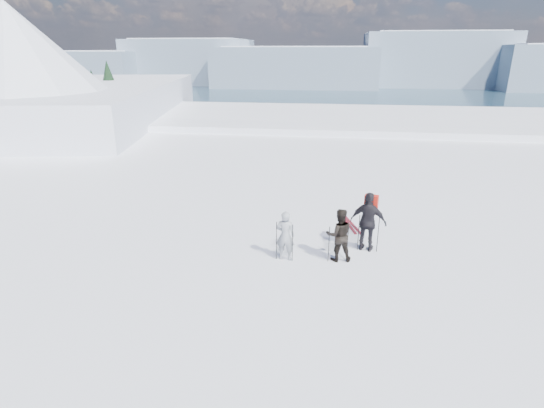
{
  "coord_description": "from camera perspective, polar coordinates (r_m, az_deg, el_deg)",
  "views": [
    {
      "loc": [
        -0.73,
        -9.02,
        6.04
      ],
      "look_at": [
        -2.42,
        3.0,
        1.6
      ],
      "focal_mm": 28.0,
      "sensor_mm": 36.0,
      "label": 1
    }
  ],
  "objects": [
    {
      "name": "near_ridge",
      "position": [
        47.22,
        -25.52,
        6.5
      ],
      "size": [
        31.37,
        35.68,
        25.62
      ],
      "color": "white",
      "rests_on": "ground"
    },
    {
      "name": "skier_dark",
      "position": [
        12.84,
        9.01,
        -4.13
      ],
      "size": [
        0.89,
        0.75,
        1.65
      ],
      "primitive_type": "imported",
      "rotation": [
        0.0,
        0.0,
        3.3
      ],
      "color": "black",
      "rests_on": "ground"
    },
    {
      "name": "backpack",
      "position": [
        13.41,
        13.43,
        2.96
      ],
      "size": [
        0.46,
        0.33,
        0.58
      ],
      "primitive_type": "cube",
      "rotation": [
        0.0,
        0.0,
        2.87
      ],
      "color": "red",
      "rests_on": "skier_pack"
    },
    {
      "name": "far_mountain_range",
      "position": [
        464.99,
        12.39,
        18.02
      ],
      "size": [
        770.0,
        110.0,
        53.0
      ],
      "color": "slate",
      "rests_on": "ground"
    },
    {
      "name": "skier_grey",
      "position": [
        12.75,
        1.8,
        -4.28
      ],
      "size": [
        0.6,
        0.42,
        1.56
      ],
      "primitive_type": "imported",
      "rotation": [
        0.0,
        0.0,
        3.05
      ],
      "color": "gray",
      "rests_on": "ground"
    },
    {
      "name": "lake_basin",
      "position": [
        40.99,
        8.67,
        2.04
      ],
      "size": [
        820.0,
        820.0,
        71.62
      ],
      "color": "white",
      "rests_on": "ground"
    },
    {
      "name": "ski_poles",
      "position": [
        13.06,
        7.97,
        -4.73
      ],
      "size": [
        3.11,
        1.08,
        1.3
      ],
      "color": "black",
      "rests_on": "ground"
    },
    {
      "name": "skis_loose",
      "position": [
        15.76,
        10.56,
        -2.75
      ],
      "size": [
        0.7,
        1.67,
        0.03
      ],
      "color": "black",
      "rests_on": "ground"
    },
    {
      "name": "skier_pack",
      "position": [
        13.59,
        12.81,
        -2.38
      ],
      "size": [
        1.21,
        0.75,
        1.92
      ],
      "primitive_type": "imported",
      "rotation": [
        0.0,
        0.0,
        2.87
      ],
      "color": "black",
      "rests_on": "ground"
    }
  ]
}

